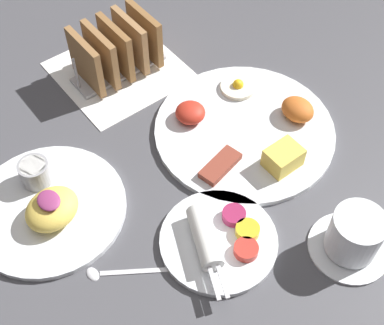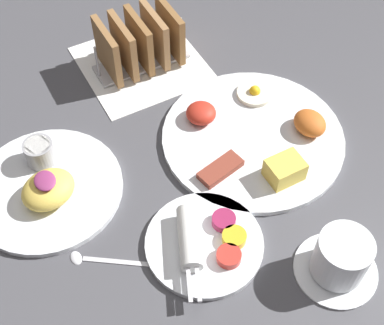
% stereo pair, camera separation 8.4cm
% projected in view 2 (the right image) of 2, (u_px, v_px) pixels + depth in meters
% --- Properties ---
extents(ground_plane, '(3.00, 3.00, 0.00)m').
position_uv_depth(ground_plane, '(150.00, 166.00, 0.88)').
color(ground_plane, '#47474C').
extents(napkin_flat, '(0.22, 0.22, 0.00)m').
position_uv_depth(napkin_flat, '(142.00, 63.00, 1.03)').
color(napkin_flat, white).
rests_on(napkin_flat, ground_plane).
extents(plate_breakfast, '(0.31, 0.31, 0.05)m').
position_uv_depth(plate_breakfast, '(255.00, 136.00, 0.91)').
color(plate_breakfast, white).
rests_on(plate_breakfast, ground_plane).
extents(plate_condiments, '(0.18, 0.18, 0.04)m').
position_uv_depth(plate_condiments, '(204.00, 242.00, 0.78)').
color(plate_condiments, white).
rests_on(plate_condiments, ground_plane).
extents(plate_foreground, '(0.24, 0.24, 0.06)m').
position_uv_depth(plate_foreground, '(46.00, 184.00, 0.84)').
color(plate_foreground, white).
rests_on(plate_foreground, ground_plane).
extents(toast_rack, '(0.10, 0.18, 0.10)m').
position_uv_depth(toast_rack, '(140.00, 43.00, 0.99)').
color(toast_rack, '#B7B7BC').
rests_on(toast_rack, ground_plane).
extents(coffee_cup, '(0.12, 0.12, 0.08)m').
position_uv_depth(coffee_cup, '(341.00, 259.00, 0.74)').
color(coffee_cup, white).
rests_on(coffee_cup, ground_plane).
extents(teaspoon, '(0.08, 0.11, 0.01)m').
position_uv_depth(teaspoon, '(98.00, 259.00, 0.77)').
color(teaspoon, silver).
rests_on(teaspoon, ground_plane).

